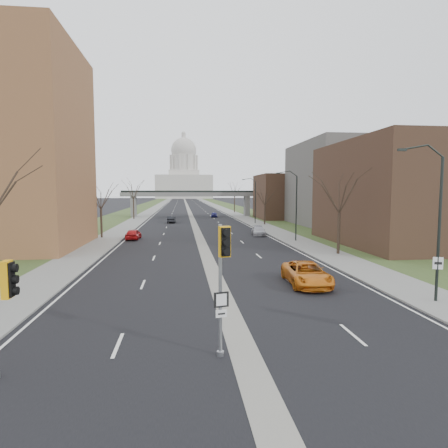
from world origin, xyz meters
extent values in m
plane|color=black|center=(0.00, 0.00, 0.00)|extent=(700.00, 700.00, 0.00)
cube|color=black|center=(0.00, 150.00, 0.01)|extent=(20.00, 600.00, 0.01)
cube|color=gray|center=(0.00, 150.00, 0.00)|extent=(1.20, 600.00, 0.02)
cube|color=gray|center=(12.00, 150.00, 0.06)|extent=(4.00, 600.00, 0.12)
cube|color=gray|center=(-12.00, 150.00, 0.06)|extent=(4.00, 600.00, 0.12)
cube|color=#2C3D1C|center=(18.00, 150.00, 0.05)|extent=(8.00, 600.00, 0.10)
cube|color=#2C3D1C|center=(-18.00, 150.00, 0.05)|extent=(8.00, 600.00, 0.10)
cube|color=#432A1F|center=(24.00, 28.00, 6.00)|extent=(16.00, 20.00, 12.00)
cube|color=#605C58|center=(28.00, 52.00, 7.50)|extent=(18.00, 22.00, 15.00)
cube|color=#432A1F|center=(22.00, 70.00, 5.00)|extent=(14.00, 14.00, 10.00)
cube|color=slate|center=(-14.00, 80.00, 2.50)|extent=(1.20, 2.50, 5.00)
cube|color=slate|center=(14.00, 80.00, 2.50)|extent=(1.20, 2.50, 5.00)
cube|color=slate|center=(0.00, 80.00, 5.50)|extent=(34.00, 3.00, 1.00)
cube|color=black|center=(0.00, 80.00, 6.20)|extent=(34.00, 0.15, 0.50)
cube|color=#B8B3A8|center=(0.00, 320.00, 10.00)|extent=(48.00, 42.00, 20.00)
cube|color=#B8B3A8|center=(0.00, 320.00, 22.00)|extent=(26.00, 26.00, 5.00)
cylinder|color=#B8B3A8|center=(0.00, 320.00, 31.00)|extent=(22.00, 22.00, 14.00)
sphere|color=#B8B3A8|center=(0.00, 320.00, 42.00)|extent=(22.00, 22.00, 22.00)
cylinder|color=#B8B3A8|center=(0.00, 320.00, 53.50)|extent=(3.60, 3.60, 4.50)
cylinder|color=black|center=(11.80, 6.00, 4.12)|extent=(0.16, 0.16, 8.00)
cube|color=black|center=(9.50, 6.00, 8.47)|extent=(0.45, 0.18, 0.14)
cylinder|color=black|center=(11.80, 32.00, 4.12)|extent=(0.16, 0.16, 8.00)
cube|color=black|center=(9.50, 32.00, 8.47)|extent=(0.45, 0.18, 0.14)
cylinder|color=black|center=(11.80, 58.00, 4.12)|extent=(0.16, 0.16, 8.00)
cube|color=black|center=(9.50, 58.00, 8.47)|extent=(0.45, 0.18, 0.14)
cylinder|color=#382B21|center=(-13.00, 38.00, 2.00)|extent=(0.28, 0.28, 3.75)
cylinder|color=#382B21|center=(-13.00, 72.00, 2.25)|extent=(0.28, 0.28, 4.25)
cylinder|color=#382B21|center=(13.00, 22.00, 2.12)|extent=(0.28, 0.28, 4.00)
cylinder|color=#382B21|center=(13.00, 55.00, 1.87)|extent=(0.28, 0.28, 3.50)
cylinder|color=#382B21|center=(13.00, 95.00, 2.25)|extent=(0.28, 0.28, 4.25)
cube|color=#E7A10D|center=(-8.09, -0.31, 3.37)|extent=(0.44, 0.46, 1.25)
cylinder|color=gray|center=(-0.95, 0.58, 2.52)|extent=(0.14, 0.14, 5.04)
cylinder|color=gray|center=(-0.95, 0.58, 0.10)|extent=(0.27, 0.27, 0.19)
cube|color=#E7A10D|center=(-0.85, 0.11, 4.46)|extent=(0.48, 0.47, 1.12)
cube|color=black|center=(-0.95, 0.58, 2.23)|extent=(0.58, 0.16, 0.58)
cube|color=silver|center=(-0.95, 0.58, 1.70)|extent=(0.43, 0.13, 0.29)
cylinder|color=black|center=(11.79, 5.97, 1.20)|extent=(0.06, 0.06, 2.15)
cube|color=silver|center=(11.79, 5.97, 2.27)|extent=(0.52, 0.20, 0.68)
imported|color=#AC1315|center=(-8.65, 36.36, 0.69)|extent=(1.87, 4.15, 1.38)
imported|color=black|center=(-4.38, 61.86, 0.68)|extent=(1.67, 4.22, 1.37)
imported|color=orange|center=(5.92, 10.78, 0.76)|extent=(2.80, 5.56, 1.51)
imported|color=#A2A2A9|center=(8.49, 38.92, 0.65)|extent=(2.27, 4.64, 1.30)
imported|color=navy|center=(5.46, 76.77, 0.63)|extent=(1.86, 3.82, 1.26)
camera|label=1|loc=(-2.37, -13.10, 6.26)|focal=30.00mm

